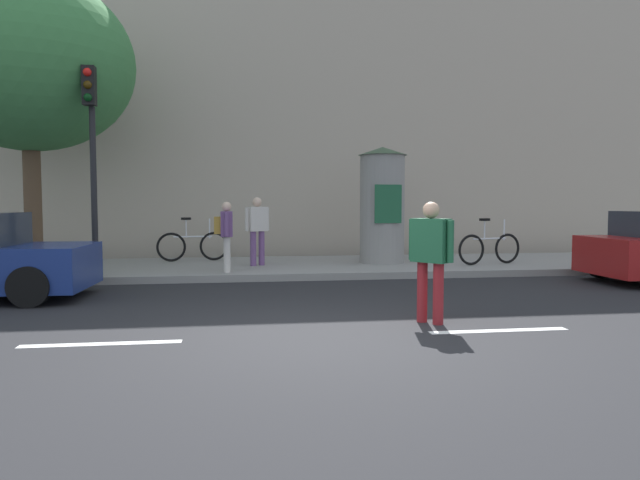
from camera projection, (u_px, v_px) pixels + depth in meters
ground_plane at (310, 337)px, 7.04m from camera, size 80.00×80.00×0.00m
sidewalk_curb at (272, 267)px, 13.95m from camera, size 36.00×4.00×0.15m
lane_markings at (310, 337)px, 7.04m from camera, size 25.80×0.16×0.01m
building_backdrop at (261, 108)px, 18.59m from camera, size 36.00×5.00×9.22m
traffic_light at (91, 136)px, 11.50m from camera, size 0.24×0.45×4.09m
poster_column at (382, 204)px, 14.23m from camera, size 1.18×1.18×2.80m
street_tree at (29, 63)px, 12.60m from camera, size 4.43×4.43×6.34m
pedestrian_tallest at (432, 250)px, 7.81m from camera, size 0.54×0.55×1.62m
pedestrian_with_bag at (257, 226)px, 13.58m from camera, size 0.57×0.41×1.58m
pedestrian_in_red_top at (226, 230)px, 12.36m from camera, size 0.38×0.64×1.48m
bicycle_leaning at (193, 245)px, 14.67m from camera, size 1.76×0.33×1.09m
bicycle_upright at (490, 248)px, 13.89m from camera, size 1.73×0.50×1.09m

